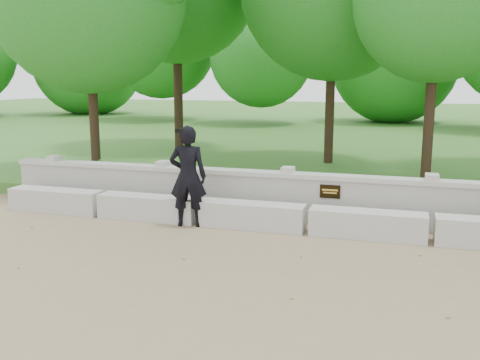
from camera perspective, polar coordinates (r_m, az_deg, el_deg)
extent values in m
plane|color=#8C7855|center=(7.51, 4.67, -9.54)|extent=(80.00, 80.00, 0.00)
cube|color=#316B21|center=(21.09, 12.78, 3.85)|extent=(40.00, 22.00, 0.25)
cube|color=beige|center=(11.16, -19.01, -2.08)|extent=(1.90, 0.45, 0.45)
cube|color=beige|center=(10.14, -9.78, -2.91)|extent=(1.90, 0.45, 0.45)
cube|color=beige|center=(9.43, 1.19, -3.80)|extent=(1.90, 0.45, 0.45)
cube|color=beige|center=(9.12, 13.42, -4.62)|extent=(1.90, 0.45, 0.45)
cube|color=#B8B5AD|center=(9.85, 7.91, -2.16)|extent=(12.50, 0.25, 0.82)
cube|color=beige|center=(9.76, 7.98, 0.42)|extent=(12.50, 0.35, 0.08)
cube|color=black|center=(9.63, 9.58, -1.23)|extent=(0.36, 0.02, 0.24)
imported|color=black|center=(9.46, -5.57, 0.39)|extent=(0.73, 0.56, 1.80)
cube|color=black|center=(9.01, -6.54, 5.25)|extent=(0.14, 0.05, 0.07)
cylinder|color=#382619|center=(18.19, -6.63, 10.36)|extent=(0.30, 0.30, 4.43)
cylinder|color=#382619|center=(13.52, -15.37, 7.59)|extent=(0.23, 0.23, 3.35)
cylinder|color=#382619|center=(15.09, 9.59, 8.88)|extent=(0.25, 0.25, 3.75)
cylinder|color=#382619|center=(12.35, 19.57, 6.90)|extent=(0.22, 0.22, 3.28)
imported|color=#367327|center=(12.16, -14.69, 0.75)|extent=(0.38, 0.33, 0.60)
imported|color=#367327|center=(10.40, 17.45, -1.23)|extent=(0.38, 0.38, 0.54)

